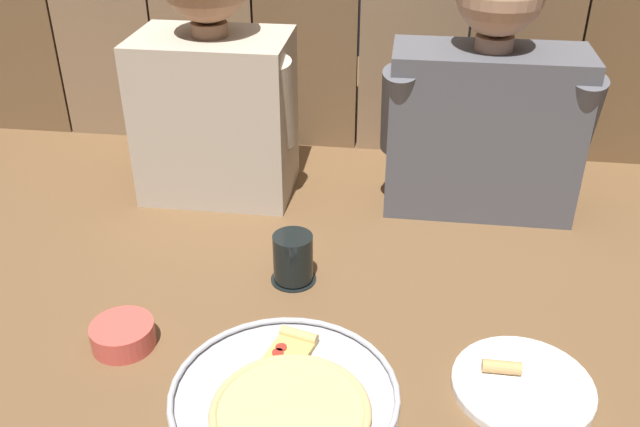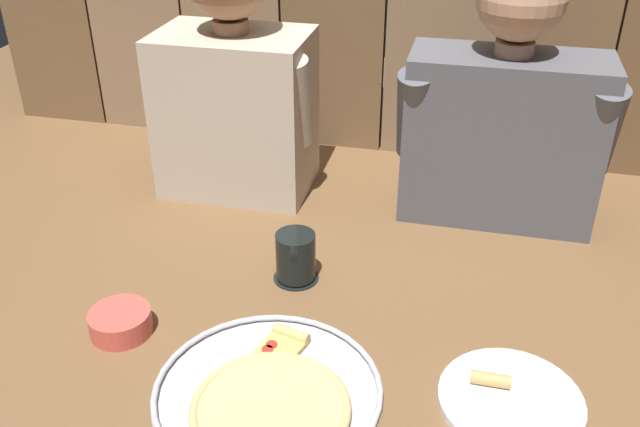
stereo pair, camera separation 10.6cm
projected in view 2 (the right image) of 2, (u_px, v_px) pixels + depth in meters
The scene contains 7 objects.
ground_plane at pixel (312, 327), 1.25m from camera, with size 3.20×3.20×0.00m, color brown.
pizza_tray at pixel (269, 396), 1.09m from camera, with size 0.37×0.37×0.03m.
dinner_plate at pixel (510, 399), 1.08m from camera, with size 0.23×0.23×0.03m.
drinking_glass at pixel (296, 257), 1.35m from camera, with size 0.09×0.09×0.10m.
dipping_bowl at pixel (120, 321), 1.22m from camera, with size 0.11×0.11×0.04m.
diner_left at pixel (234, 74), 1.58m from camera, with size 0.38×0.23×0.61m.
diner_right at pixel (507, 103), 1.47m from camera, with size 0.45×0.20×0.59m.
Camera 2 is at (0.24, -0.94, 0.81)m, focal length 38.78 mm.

